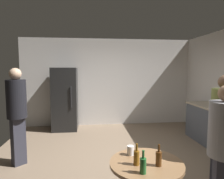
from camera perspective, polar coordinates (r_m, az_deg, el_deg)
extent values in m
cube|color=#7A6651|center=(4.02, 2.60, -20.66)|extent=(5.20, 5.20, 0.10)
cube|color=silver|center=(6.23, -1.10, 2.10)|extent=(5.32, 0.06, 2.70)
cube|color=black|center=(5.87, -13.45, -2.68)|extent=(0.70, 0.65, 1.80)
cube|color=#262628|center=(5.50, -11.74, -2.25)|extent=(0.03, 0.03, 0.60)
cube|color=#4C515B|center=(5.02, 28.97, -10.09)|extent=(0.60, 2.01, 0.86)
cube|color=tan|center=(4.93, 29.21, -5.03)|extent=(0.64, 2.05, 0.04)
cylinder|color=olive|center=(2.31, 9.90, -20.39)|extent=(0.80, 0.80, 0.03)
cylinder|color=#8C5919|center=(2.20, 7.10, -19.07)|extent=(0.06, 0.06, 0.15)
cylinder|color=#8C5919|center=(2.15, 7.14, -16.29)|extent=(0.02, 0.02, 0.08)
cylinder|color=#593314|center=(2.22, 13.35, -18.96)|extent=(0.06, 0.06, 0.15)
cylinder|color=#593314|center=(2.17, 13.43, -16.20)|extent=(0.02, 0.02, 0.08)
cylinder|color=#26662D|center=(2.05, 8.99, -21.00)|extent=(0.06, 0.06, 0.15)
cylinder|color=#26662D|center=(2.00, 9.04, -18.06)|extent=(0.02, 0.02, 0.08)
cylinder|color=white|center=(2.43, 5.36, -17.15)|extent=(0.08, 0.08, 0.11)
cube|color=#2D2D38|center=(4.09, -25.47, -13.35)|extent=(0.28, 0.27, 0.87)
cylinder|color=black|center=(3.92, -25.95, -2.47)|extent=(0.48, 0.48, 0.69)
sphere|color=#D8AD8C|center=(3.89, -26.23, 4.10)|extent=(0.21, 0.21, 0.21)
cube|color=#2D2D38|center=(3.44, 28.99, -17.63)|extent=(0.24, 0.27, 0.82)
cylinder|color=olive|center=(3.24, 29.60, -5.56)|extent=(0.45, 0.45, 0.65)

